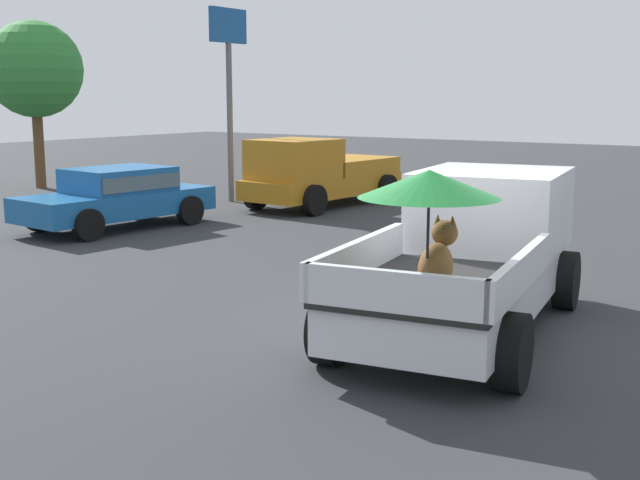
{
  "coord_description": "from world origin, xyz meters",
  "views": [
    {
      "loc": [
        -9.04,
        -4.01,
        2.91
      ],
      "look_at": [
        -0.66,
        1.66,
        1.1
      ],
      "focal_mm": 45.83,
      "sensor_mm": 36.0,
      "label": 1
    }
  ],
  "objects_px": {
    "pickup_truck_main": "(472,250)",
    "motel_sign": "(229,67)",
    "pickup_truck_red": "(319,173)",
    "parked_sedan_near": "(117,195)"
  },
  "relations": [
    {
      "from": "pickup_truck_red",
      "to": "motel_sign",
      "type": "relative_size",
      "value": 0.95
    },
    {
      "from": "pickup_truck_main",
      "to": "pickup_truck_red",
      "type": "bearing_deg",
      "value": 34.83
    },
    {
      "from": "pickup_truck_red",
      "to": "motel_sign",
      "type": "height_order",
      "value": "motel_sign"
    },
    {
      "from": "pickup_truck_main",
      "to": "motel_sign",
      "type": "relative_size",
      "value": 1.02
    },
    {
      "from": "pickup_truck_red",
      "to": "motel_sign",
      "type": "distance_m",
      "value": 3.8
    },
    {
      "from": "pickup_truck_main",
      "to": "pickup_truck_red",
      "type": "relative_size",
      "value": 1.08
    },
    {
      "from": "pickup_truck_main",
      "to": "parked_sedan_near",
      "type": "xyz_separation_m",
      "value": [
        2.83,
        9.6,
        -0.24
      ]
    },
    {
      "from": "parked_sedan_near",
      "to": "motel_sign",
      "type": "distance_m",
      "value": 5.76
    },
    {
      "from": "pickup_truck_red",
      "to": "parked_sedan_near",
      "type": "distance_m",
      "value": 5.65
    },
    {
      "from": "parked_sedan_near",
      "to": "pickup_truck_main",
      "type": "bearing_deg",
      "value": 78.86
    }
  ]
}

